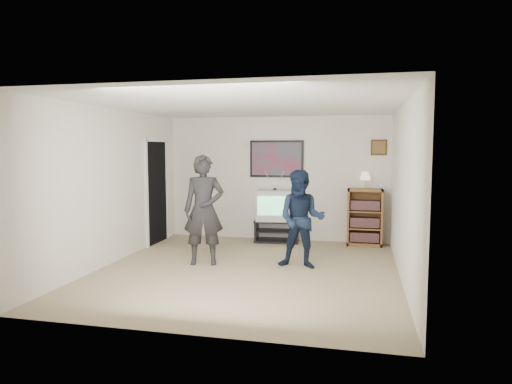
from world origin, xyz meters
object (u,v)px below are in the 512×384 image
at_px(bookshelf, 365,217).
at_px(crt_television, 275,205).
at_px(person_tall, 204,210).
at_px(person_short, 301,219).
at_px(media_stand, 277,231).

bearing_deg(bookshelf, crt_television, -178.36).
xyz_separation_m(person_tall, person_short, (1.55, 0.11, -0.11)).
bearing_deg(bookshelf, person_tall, -141.01).
height_order(bookshelf, person_tall, person_tall).
distance_m(bookshelf, person_tall, 3.28).
height_order(person_tall, person_short, person_tall).
bearing_deg(media_stand, crt_television, 174.87).
bearing_deg(person_tall, person_short, -11.25).
relative_size(bookshelf, person_short, 0.71).
xyz_separation_m(crt_television, person_tall, (-0.78, -2.00, 0.14)).
relative_size(media_stand, person_tall, 0.52).
xyz_separation_m(bookshelf, person_short, (-0.98, -1.94, 0.22)).
relative_size(crt_television, bookshelf, 0.66).
distance_m(bookshelf, person_short, 2.18).
bearing_deg(crt_television, person_tall, -118.50).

